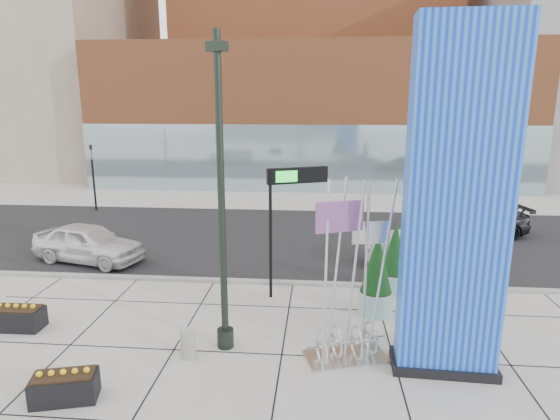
# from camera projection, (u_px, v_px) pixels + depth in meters

# --- Properties ---
(ground) EXTENTS (160.00, 160.00, 0.00)m
(ground) POSITION_uv_depth(u_px,v_px,m) (251.00, 335.00, 13.74)
(ground) COLOR #9E9991
(ground) RESTS_ON ground
(street_asphalt) EXTENTS (80.00, 12.00, 0.02)m
(street_asphalt) POSITION_uv_depth(u_px,v_px,m) (280.00, 238.00, 23.44)
(street_asphalt) COLOR black
(street_asphalt) RESTS_ON ground
(curb_edge) EXTENTS (80.00, 0.30, 0.12)m
(curb_edge) POSITION_uv_depth(u_px,v_px,m) (266.00, 282.00, 17.61)
(curb_edge) COLOR gray
(curb_edge) RESTS_ON ground
(tower_podium) EXTENTS (34.00, 10.00, 11.00)m
(tower_podium) POSITION_uv_depth(u_px,v_px,m) (310.00, 115.00, 38.58)
(tower_podium) COLOR #AA5931
(tower_podium) RESTS_ON ground
(tower_glass_front) EXTENTS (34.00, 0.60, 5.00)m
(tower_glass_front) POSITION_uv_depth(u_px,v_px,m) (308.00, 159.00, 34.61)
(tower_glass_front) COLOR #8CA5B2
(tower_glass_front) RESTS_ON ground
(blue_pylon) EXTENTS (2.64, 1.27, 8.63)m
(blue_pylon) POSITION_uv_depth(u_px,v_px,m) (456.00, 211.00, 11.11)
(blue_pylon) COLOR #0D37CC
(blue_pylon) RESTS_ON ground
(lamp_post) EXTENTS (0.57, 0.46, 8.43)m
(lamp_post) POSITION_uv_depth(u_px,v_px,m) (222.00, 228.00, 12.34)
(lamp_post) COLOR black
(lamp_post) RESTS_ON ground
(public_art_sculpture) EXTENTS (2.38, 1.67, 4.90)m
(public_art_sculpture) POSITION_uv_depth(u_px,v_px,m) (348.00, 314.00, 12.24)
(public_art_sculpture) COLOR silver
(public_art_sculpture) RESTS_ON ground
(concrete_bollard) EXTENTS (0.40, 0.40, 0.78)m
(concrete_bollard) POSITION_uv_depth(u_px,v_px,m) (188.00, 344.00, 12.50)
(concrete_bollard) COLOR gray
(concrete_bollard) RESTS_ON ground
(overhead_street_sign) EXTENTS (2.04, 1.00, 4.54)m
(overhead_street_sign) POSITION_uv_depth(u_px,v_px,m) (293.00, 188.00, 15.47)
(overhead_street_sign) COLOR black
(overhead_street_sign) RESTS_ON ground
(round_planter_east) EXTENTS (0.96, 0.96, 2.39)m
(round_planter_east) POSITION_uv_depth(u_px,v_px,m) (472.00, 275.00, 15.38)
(round_planter_east) COLOR #85B2A8
(round_planter_east) RESTS_ON ground
(round_planter_mid) EXTENTS (1.04, 1.04, 2.59)m
(round_planter_mid) POSITION_uv_depth(u_px,v_px,m) (394.00, 260.00, 16.56)
(round_planter_mid) COLOR #85B2A8
(round_planter_mid) RESTS_ON ground
(round_planter_west) EXTENTS (1.09, 1.09, 2.73)m
(round_planter_west) POSITION_uv_depth(u_px,v_px,m) (377.00, 276.00, 14.87)
(round_planter_west) COLOR #85B2A8
(round_planter_west) RESTS_ON ground
(box_planter_north) EXTENTS (1.48, 0.76, 0.81)m
(box_planter_north) POSITION_uv_depth(u_px,v_px,m) (18.00, 317.00, 14.08)
(box_planter_north) COLOR black
(box_planter_north) RESTS_ON ground
(box_planter_south) EXTENTS (1.56, 1.05, 0.78)m
(box_planter_south) POSITION_uv_depth(u_px,v_px,m) (65.00, 386.00, 10.71)
(box_planter_south) COLOR black
(box_planter_south) RESTS_ON ground
(car_white_west) EXTENTS (5.13, 3.07, 1.63)m
(car_white_west) POSITION_uv_depth(u_px,v_px,m) (88.00, 243.00, 19.84)
(car_white_west) COLOR white
(car_white_west) RESTS_ON ground
(car_silver_mid) EXTENTS (4.26, 1.57, 1.39)m
(car_silver_mid) POSITION_uv_depth(u_px,v_px,m) (417.00, 251.00, 19.24)
(car_silver_mid) COLOR #A1A3A8
(car_silver_mid) RESTS_ON ground
(car_dark_east) EXTENTS (5.64, 3.14, 1.55)m
(car_dark_east) POSITION_uv_depth(u_px,v_px,m) (474.00, 222.00, 23.50)
(car_dark_east) COLOR black
(car_dark_east) RESTS_ON ground
(traffic_signal) EXTENTS (0.15, 0.18, 4.10)m
(traffic_signal) POSITION_uv_depth(u_px,v_px,m) (93.00, 174.00, 28.77)
(traffic_signal) COLOR black
(traffic_signal) RESTS_ON ground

